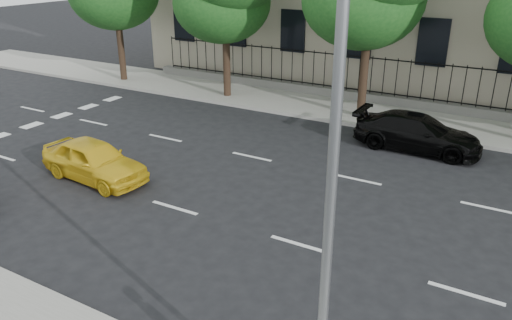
{
  "coord_description": "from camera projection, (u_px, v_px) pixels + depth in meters",
  "views": [
    {
      "loc": [
        4.4,
        -7.52,
        6.91
      ],
      "look_at": [
        -1.56,
        3.0,
        1.84
      ],
      "focal_mm": 35.0,
      "sensor_mm": 36.0,
      "label": 1
    }
  ],
  "objects": [
    {
      "name": "ground",
      "position": [
        250.0,
        300.0,
        10.71
      ],
      "size": [
        120.0,
        120.0,
        0.0
      ],
      "primitive_type": "plane",
      "color": "black",
      "rests_on": "ground"
    },
    {
      "name": "black_sedan",
      "position": [
        417.0,
        133.0,
        18.56
      ],
      "size": [
        4.67,
        1.97,
        1.35
      ],
      "primitive_type": "imported",
      "rotation": [
        0.0,
        0.0,
        1.55
      ],
      "color": "black",
      "rests_on": "ground"
    },
    {
      "name": "street_light",
      "position": [
        352.0,
        106.0,
        6.16
      ],
      "size": [
        0.25,
        3.32,
        8.05
      ],
      "color": "slate",
      "rests_on": "near_sidewalk"
    },
    {
      "name": "iron_fence",
      "position": [
        420.0,
        98.0,
        23.05
      ],
      "size": [
        30.0,
        0.5,
        2.2
      ],
      "color": "slate",
      "rests_on": "far_sidewalk"
    },
    {
      "name": "lane_markings",
      "position": [
        332.0,
        208.0,
        14.52
      ],
      "size": [
        49.6,
        4.62,
        0.01
      ],
      "primitive_type": null,
      "color": "silver",
      "rests_on": "ground"
    },
    {
      "name": "yellow_taxi",
      "position": [
        94.0,
        160.0,
        16.13
      ],
      "size": [
        4.0,
        1.88,
        1.32
      ],
      "primitive_type": "imported",
      "rotation": [
        0.0,
        0.0,
        1.49
      ],
      "color": "yellow",
      "rests_on": "ground"
    },
    {
      "name": "crosswalk",
      "position": [
        15.0,
        131.0,
        20.75
      ],
      "size": [
        0.5,
        12.1,
        0.01
      ],
      "primitive_type": null,
      "color": "silver",
      "rests_on": "ground"
    },
    {
      "name": "far_sidewalk",
      "position": [
        410.0,
        119.0,
        21.91
      ],
      "size": [
        60.0,
        4.0,
        0.15
      ],
      "primitive_type": "cube",
      "color": "gray",
      "rests_on": "ground"
    }
  ]
}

